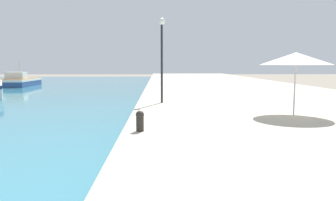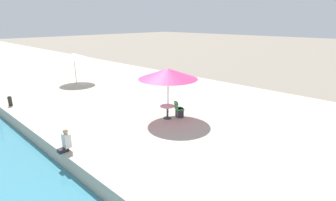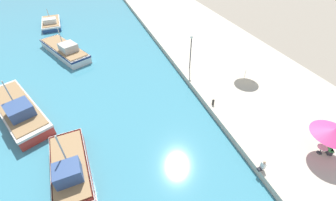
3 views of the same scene
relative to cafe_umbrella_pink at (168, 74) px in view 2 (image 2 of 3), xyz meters
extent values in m
cube|color=#BCB29E|center=(1.90, 29.42, -2.88)|extent=(16.00, 90.00, 0.71)
cylinder|color=#B7B7B7|center=(0.00, 0.00, -1.33)|extent=(0.06, 0.06, 2.39)
cone|color=#E5387A|center=(0.00, 0.00, 0.00)|extent=(3.26, 3.26, 0.57)
cylinder|color=#B7B7B7|center=(0.65, 11.91, -1.41)|extent=(0.06, 0.06, 2.22)
cone|color=white|center=(0.65, 11.91, -0.20)|extent=(2.88, 2.88, 0.50)
cylinder|color=#333338|center=(-0.15, -0.08, -2.50)|extent=(0.44, 0.44, 0.04)
cylinder|color=#333338|center=(-0.15, -0.08, -2.17)|extent=(0.08, 0.08, 0.70)
cylinder|color=beige|center=(-0.15, -0.08, -1.80)|extent=(0.80, 0.80, 0.04)
cube|color=#2D2D33|center=(0.49, -0.48, -2.30)|extent=(0.47, 0.47, 0.45)
cube|color=#2D8E42|center=(0.49, -0.48, -2.04)|extent=(0.55, 0.55, 0.06)
cube|color=#2D8E42|center=(0.32, -0.37, -1.81)|extent=(0.26, 0.37, 0.40)
cube|color=#2D2D33|center=(0.55, -0.36, -2.30)|extent=(0.44, 0.44, 0.45)
cube|color=#2D8E42|center=(0.55, -0.36, -2.04)|extent=(0.52, 0.52, 0.06)
cube|color=#2D8E42|center=(0.36, -0.29, -1.81)|extent=(0.21, 0.39, 0.40)
cube|color=#232328|center=(-6.01, 0.34, -2.44)|extent=(0.40, 0.28, 0.16)
cube|color=silver|center=(-5.81, 0.34, -2.06)|extent=(0.26, 0.36, 0.60)
sphere|color=tan|center=(-5.81, 0.34, -1.65)|extent=(0.22, 0.22, 0.22)
cylinder|color=#2D2823|center=(-5.53, 8.81, -2.30)|extent=(0.24, 0.24, 0.45)
sphere|color=#2D2823|center=(-5.53, 8.81, -2.00)|extent=(0.26, 0.26, 0.26)
camera|label=1|loc=(-4.96, -1.33, -0.44)|focal=35.00mm
camera|label=2|loc=(-10.08, -9.68, 2.78)|focal=28.00mm
camera|label=3|loc=(-16.53, -6.85, 13.17)|focal=24.00mm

